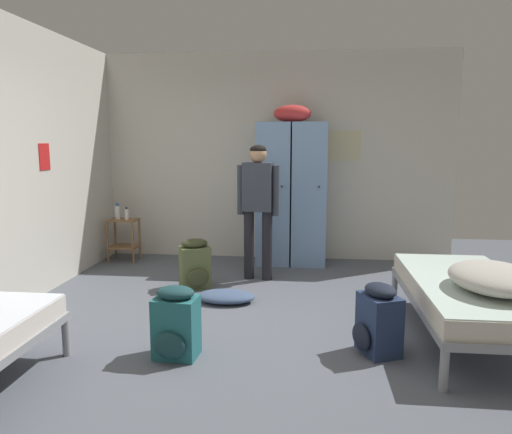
{
  "coord_description": "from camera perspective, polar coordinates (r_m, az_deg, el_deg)",
  "views": [
    {
      "loc": [
        0.45,
        -3.93,
        1.62
      ],
      "look_at": [
        0.0,
        0.27,
        0.95
      ],
      "focal_mm": 33.92,
      "sensor_mm": 36.0,
      "label": 1
    }
  ],
  "objects": [
    {
      "name": "water_bottle",
      "position": [
        6.79,
        -16.02,
        0.58
      ],
      "size": [
        0.07,
        0.07,
        0.21
      ],
      "color": "white",
      "rests_on": "shelf_unit"
    },
    {
      "name": "room_backdrop",
      "position": [
        5.48,
        -11.94,
        6.47
      ],
      "size": [
        4.77,
        5.4,
        2.79
      ],
      "color": "beige",
      "rests_on": "ground_plane"
    },
    {
      "name": "bedding_heap",
      "position": [
        4.11,
        26.29,
        -6.43
      ],
      "size": [
        0.65,
        0.81,
        0.2
      ],
      "color": "#B7B2A8",
      "rests_on": "bed_right"
    },
    {
      "name": "backpack_navy",
      "position": [
        3.88,
        14.18,
        -11.76
      ],
      "size": [
        0.4,
        0.39,
        0.55
      ],
      "color": "navy",
      "rests_on": "ground_plane"
    },
    {
      "name": "backpack_olive",
      "position": [
        5.42,
        -7.18,
        -5.6
      ],
      "size": [
        0.39,
        0.4,
        0.55
      ],
      "color": "#566038",
      "rests_on": "ground_plane"
    },
    {
      "name": "ground_plane",
      "position": [
        4.27,
        -0.4,
        -13.26
      ],
      "size": [
        8.54,
        8.54,
        0.0
      ],
      "primitive_type": "plane",
      "color": "#565B66"
    },
    {
      "name": "clothes_pile_denim",
      "position": [
        4.97,
        -3.6,
        -9.33
      ],
      "size": [
        0.59,
        0.37,
        0.12
      ],
      "color": "#42567A",
      "rests_on": "ground_plane"
    },
    {
      "name": "locker_bank",
      "position": [
        6.35,
        4.2,
        3.11
      ],
      "size": [
        0.9,
        0.55,
        2.07
      ],
      "color": "#7A9ECC",
      "rests_on": "ground_plane"
    },
    {
      "name": "person_traveler",
      "position": [
        5.58,
        0.25,
        2.09
      ],
      "size": [
        0.49,
        0.24,
        1.57
      ],
      "color": "black",
      "rests_on": "ground_plane"
    },
    {
      "name": "bed_right",
      "position": [
        4.37,
        23.72,
        -8.23
      ],
      "size": [
        0.9,
        1.9,
        0.49
      ],
      "color": "gray",
      "rests_on": "ground_plane"
    },
    {
      "name": "backpack_teal",
      "position": [
        3.75,
        -9.45,
        -12.34
      ],
      "size": [
        0.34,
        0.36,
        0.55
      ],
      "color": "#23666B",
      "rests_on": "ground_plane"
    },
    {
      "name": "lotion_bottle",
      "position": [
        6.68,
        -15.01,
        0.33
      ],
      "size": [
        0.05,
        0.05,
        0.17
      ],
      "color": "white",
      "rests_on": "shelf_unit"
    },
    {
      "name": "shelf_unit",
      "position": [
        6.79,
        -15.34,
        -2.12
      ],
      "size": [
        0.38,
        0.3,
        0.57
      ],
      "color": "brown",
      "rests_on": "ground_plane"
    }
  ]
}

